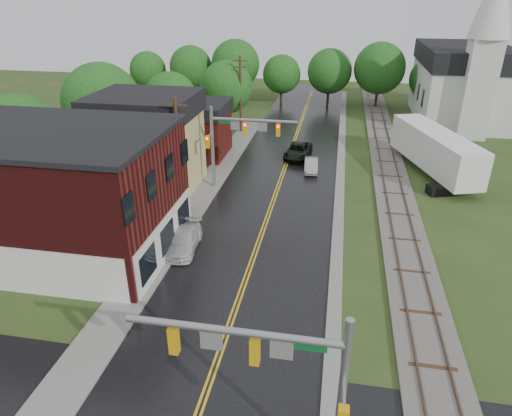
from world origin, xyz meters
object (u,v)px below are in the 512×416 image
(tree_left_a, at_px, (21,140))
(sedan_silver, at_px, (311,165))
(pickup_white, at_px, (184,241))
(church, at_px, (464,76))
(brick_building, at_px, (59,193))
(traffic_signal_far, at_px, (237,134))
(utility_pole_c, at_px, (240,93))
(tree_left_e, at_px, (227,89))
(tree_left_c, at_px, (172,100))
(utility_pole_b, at_px, (179,154))
(semi_trailer, at_px, (435,150))
(tree_left_b, at_px, (103,104))
(suv_dark, at_px, (298,151))
(traffic_signal_near, at_px, (278,366))

(tree_left_a, relative_size, sedan_silver, 2.41)
(pickup_white, bearing_deg, church, 52.06)
(brick_building, xyz_separation_m, traffic_signal_far, (9.01, 12.00, 0.82))
(utility_pole_c, xyz_separation_m, tree_left_e, (-2.05, 1.90, 0.09))
(tree_left_c, relative_size, sedan_silver, 2.12)
(tree_left_a, bearing_deg, utility_pole_b, 0.45)
(tree_left_c, bearing_deg, utility_pole_c, 30.20)
(brick_building, distance_m, semi_trailer, 32.41)
(church, bearing_deg, semi_trailer, -107.14)
(traffic_signal_far, height_order, pickup_white, traffic_signal_far)
(tree_left_b, relative_size, tree_left_c, 1.27)
(pickup_white, bearing_deg, suv_dark, 69.42)
(tree_left_e, xyz_separation_m, sedan_silver, (11.41, -13.47, -4.22))
(utility_pole_c, xyz_separation_m, tree_left_c, (-7.05, -4.10, -0.21))
(utility_pole_b, relative_size, pickup_white, 1.99)
(tree_left_b, xyz_separation_m, tree_left_e, (9.00, 14.00, -0.90))
(utility_pole_b, bearing_deg, semi_trailer, 29.77)
(tree_left_b, xyz_separation_m, tree_left_c, (4.00, 8.00, -1.21))
(utility_pole_b, xyz_separation_m, sedan_silver, (9.37, 10.43, -4.13))
(church, bearing_deg, traffic_signal_near, -107.72)
(traffic_signal_far, relative_size, tree_left_b, 0.76)
(traffic_signal_near, bearing_deg, church, 72.28)
(church, height_order, tree_left_e, church)
(brick_building, bearing_deg, church, 50.02)
(church, distance_m, utility_pole_c, 28.54)
(utility_pole_b, xyz_separation_m, tree_left_b, (-11.05, 9.90, 1.00))
(utility_pole_c, bearing_deg, tree_left_e, 137.16)
(pickup_white, bearing_deg, traffic_signal_far, 78.49)
(church, bearing_deg, traffic_signal_far, -131.27)
(traffic_signal_near, height_order, traffic_signal_far, same)
(traffic_signal_far, height_order, utility_pole_c, utility_pole_c)
(pickup_white, bearing_deg, utility_pole_b, 105.03)
(tree_left_a, distance_m, semi_trailer, 35.85)
(sedan_silver, height_order, semi_trailer, semi_trailer)
(utility_pole_b, xyz_separation_m, pickup_white, (2.00, -5.67, -4.06))
(traffic_signal_far, xyz_separation_m, semi_trailer, (17.32, 6.81, -2.57))
(brick_building, relative_size, church, 0.71)
(brick_building, height_order, tree_left_c, brick_building)
(traffic_signal_far, height_order, tree_left_a, tree_left_a)
(tree_left_c, bearing_deg, utility_pole_b, -68.51)
(traffic_signal_near, distance_m, traffic_signal_far, 25.94)
(utility_pole_c, relative_size, sedan_silver, 2.50)
(church, distance_m, suv_dark, 26.47)
(utility_pole_c, bearing_deg, tree_left_c, -149.80)
(utility_pole_b, relative_size, tree_left_c, 1.18)
(tree_left_c, bearing_deg, traffic_signal_far, -51.18)
(tree_left_b, xyz_separation_m, pickup_white, (13.05, -15.57, -5.06))
(tree_left_b, distance_m, tree_left_c, 9.03)
(tree_left_e, relative_size, semi_trailer, 0.61)
(tree_left_c, bearing_deg, brick_building, -86.86)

